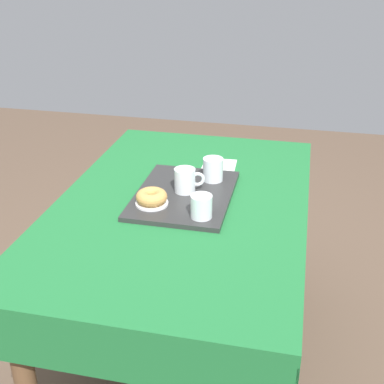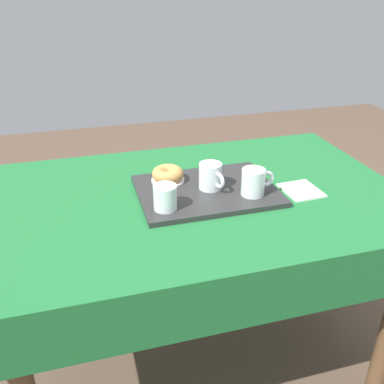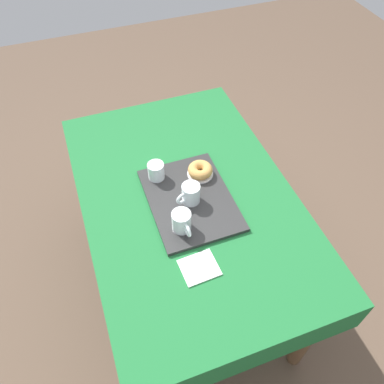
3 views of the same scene
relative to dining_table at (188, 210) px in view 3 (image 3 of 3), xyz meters
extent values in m
plane|color=brown|center=(0.00, 0.00, -0.63)|extent=(6.00, 6.00, 0.00)
cube|color=#1E6B33|center=(0.00, 0.00, 0.08)|extent=(1.34, 0.86, 0.04)
cube|color=#1E6B33|center=(0.00, -0.43, -0.01)|extent=(1.34, 0.01, 0.14)
cube|color=#1E6B33|center=(0.00, 0.43, -0.01)|extent=(1.34, 0.01, 0.14)
cube|color=#1E6B33|center=(-0.67, 0.00, -0.01)|extent=(0.01, 0.86, 0.14)
cube|color=#1E6B33|center=(0.67, 0.00, -0.01)|extent=(0.01, 0.86, 0.14)
cylinder|color=brown|center=(-0.58, -0.34, -0.29)|extent=(0.06, 0.06, 0.69)
cylinder|color=brown|center=(-0.58, 0.34, -0.29)|extent=(0.06, 0.06, 0.69)
cylinder|color=brown|center=(0.58, 0.34, -0.29)|extent=(0.06, 0.06, 0.69)
cube|color=#2D2D2D|center=(0.03, 0.00, 0.10)|extent=(0.44, 0.33, 0.02)
cylinder|color=white|center=(0.15, -0.08, 0.16)|extent=(0.07, 0.07, 0.09)
cylinder|color=#84380F|center=(0.15, -0.08, 0.15)|extent=(0.06, 0.06, 0.06)
torus|color=white|center=(0.20, -0.07, 0.16)|extent=(0.05, 0.02, 0.05)
cylinder|color=white|center=(0.04, 0.00, 0.16)|extent=(0.07, 0.07, 0.09)
cylinder|color=#84380F|center=(0.04, 0.00, 0.15)|extent=(0.06, 0.06, 0.06)
torus|color=white|center=(0.05, -0.04, 0.16)|extent=(0.03, 0.05, 0.05)
cylinder|color=white|center=(-0.13, -0.09, 0.15)|extent=(0.07, 0.07, 0.08)
cylinder|color=silver|center=(-0.13, -0.09, 0.14)|extent=(0.06, 0.06, 0.05)
cylinder|color=white|center=(-0.08, 0.09, 0.12)|extent=(0.11, 0.11, 0.01)
torus|color=tan|center=(-0.08, 0.09, 0.14)|extent=(0.11, 0.11, 0.04)
cube|color=white|center=(0.33, -0.07, 0.10)|extent=(0.12, 0.14, 0.01)
camera|label=1|loc=(-1.54, -0.38, 0.91)|focal=47.81mm
camera|label=2|loc=(-0.36, -1.19, 0.74)|focal=40.16mm
camera|label=3|loc=(0.97, -0.33, 1.33)|focal=36.05mm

